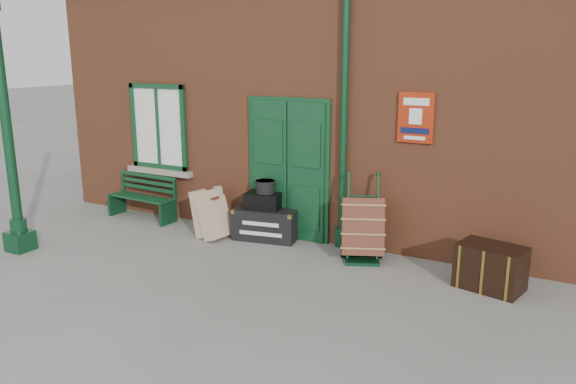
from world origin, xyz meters
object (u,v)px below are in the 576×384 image
Objects in this scene: bench at (144,196)px; houdini_trunk at (266,223)px; dark_trunk at (491,267)px; porter_trolley at (362,227)px.

houdini_trunk is (2.54, 0.03, -0.16)m from bench.
bench is 2.55m from houdini_trunk.
houdini_trunk is at bearing -173.12° from dark_trunk.
dark_trunk is (6.05, -0.36, -0.13)m from bench.
bench reaches higher than houdini_trunk.
porter_trolley is 1.84m from dark_trunk.
bench reaches higher than dark_trunk.
bench is at bearing 170.45° from houdini_trunk.
porter_trolley reaches higher than houdini_trunk.
dark_trunk is (1.82, -0.24, -0.19)m from porter_trolley.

